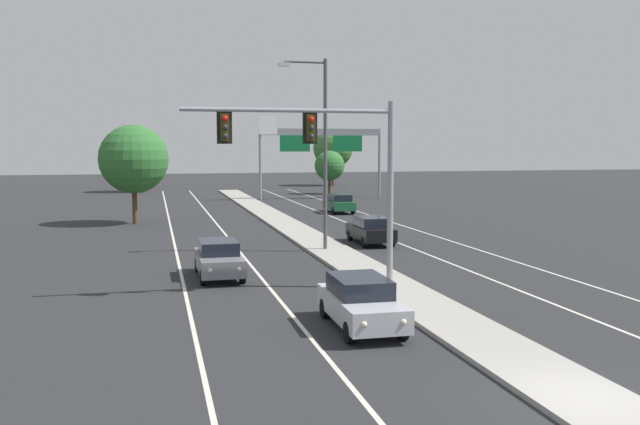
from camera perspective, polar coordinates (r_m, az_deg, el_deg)
ground_plane at (r=16.55m, az=21.33°, el=-14.66°), size 260.00×260.00×0.00m
median_island at (r=32.43m, az=2.74°, el=-4.27°), size 2.40×110.00×0.15m
lane_stripe_oncoming_center at (r=38.31m, az=-7.03°, el=-2.90°), size 0.14×100.00×0.01m
lane_stripe_receding_center at (r=40.47m, az=6.31°, el=-2.43°), size 0.14×100.00×0.01m
edge_stripe_left at (r=38.07m, az=-11.98°, el=-3.03°), size 0.14×100.00×0.01m
edge_stripe_right at (r=41.71m, az=10.58°, el=-2.26°), size 0.14×100.00×0.01m
overhead_signal_mast at (r=26.12m, az=0.43°, el=5.03°), size 8.21×0.44×7.20m
street_lamp_median at (r=36.06m, az=0.10°, el=5.85°), size 2.58×0.28×10.00m
car_oncoming_silver at (r=21.28m, az=3.44°, el=-7.46°), size 1.86×4.49×1.58m
car_oncoming_grey at (r=29.60m, az=-8.46°, el=-3.82°), size 1.85×4.48×1.58m
car_receding_black at (r=39.35m, az=4.25°, el=-1.45°), size 1.89×4.50×1.58m
car_receding_green at (r=57.59m, az=1.61°, el=0.79°), size 1.86×4.49×1.58m
highway_sign_gantry at (r=72.25m, az=0.09°, el=6.00°), size 13.28×0.42×7.50m
tree_far_right_c at (r=97.25m, az=1.10°, el=5.41°), size 5.65×5.65×8.18m
tree_far_left_a at (r=86.23m, az=-14.62°, el=5.00°), size 5.32×5.32×7.70m
tree_far_left_c at (r=50.84m, az=-15.32°, el=4.32°), size 4.95×4.95×7.16m
tree_far_right_a at (r=80.18m, az=0.81°, el=3.94°), size 3.53×3.53×5.11m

